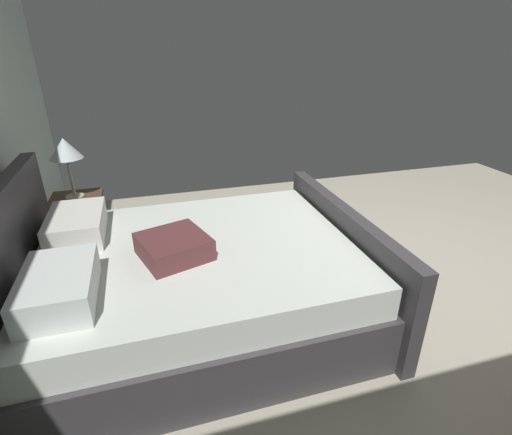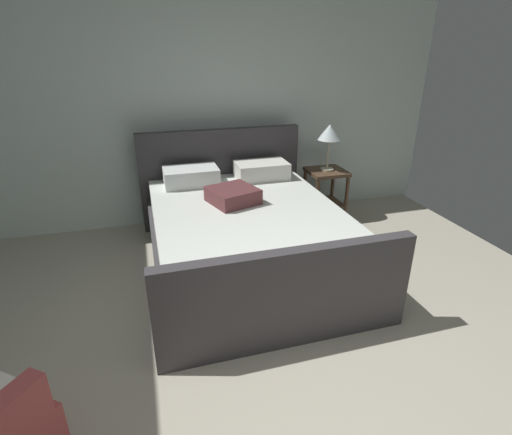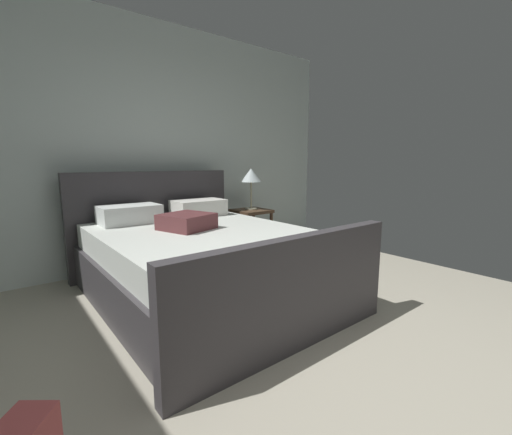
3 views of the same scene
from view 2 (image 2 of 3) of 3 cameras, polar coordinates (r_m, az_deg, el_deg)
wall_back at (r=4.69m, az=-6.65°, el=16.54°), size 5.55×0.12×2.81m
bed at (r=3.75m, az=-1.60°, el=-2.20°), size 1.85×2.34×1.12m
nightstand_right at (r=4.89m, az=9.99°, el=4.53°), size 0.44×0.44×0.60m
table_lamp_right at (r=4.72m, az=10.54°, el=11.76°), size 0.27×0.27×0.54m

